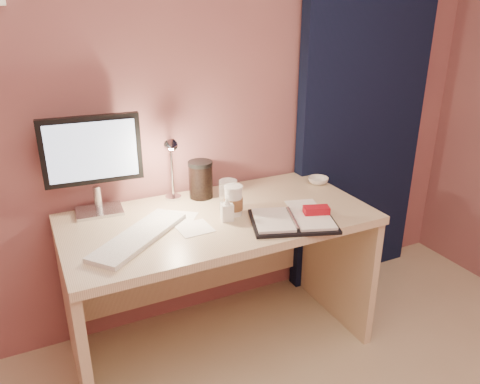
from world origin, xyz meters
name	(u,v)px	position (x,y,z in m)	size (l,w,h in m)	color
room	(351,98)	(0.95, 1.69, 1.14)	(3.50, 3.50, 3.50)	#C6B28E
desk	(213,252)	(0.00, 1.45, 0.50)	(1.40, 0.70, 0.73)	beige
monitor	(93,156)	(-0.49, 1.65, 1.00)	(0.43, 0.17, 0.46)	silver
keyboard	(139,236)	(-0.38, 1.32, 0.74)	(0.50, 0.15, 0.02)	white
planner	(295,220)	(0.28, 1.17, 0.74)	(0.44, 0.38, 0.06)	black
paper_a	(194,228)	(-0.15, 1.30, 0.73)	(0.14, 0.14, 0.00)	white
paper_b	(303,206)	(0.41, 1.30, 0.73)	(0.15, 0.15, 0.00)	white
paper_c	(178,218)	(-0.18, 1.43, 0.73)	(0.15, 0.15, 0.00)	white
coffee_cup	(233,201)	(0.07, 1.36, 0.80)	(0.09, 0.09, 0.14)	white
clear_cup	(228,195)	(0.07, 1.42, 0.80)	(0.08, 0.08, 0.15)	white
bowl	(318,181)	(0.65, 1.52, 0.75)	(0.11, 0.11, 0.03)	silver
lotion_bottle	(227,208)	(0.02, 1.32, 0.79)	(0.05, 0.05, 0.12)	white
dark_jar	(201,181)	(0.01, 1.62, 0.81)	(0.12, 0.12, 0.17)	black
desk_lamp	(182,162)	(-0.10, 1.58, 0.94)	(0.12, 0.21, 0.34)	silver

